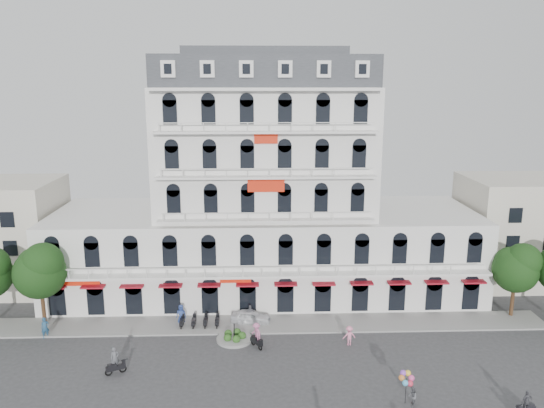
{
  "coord_description": "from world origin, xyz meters",
  "views": [
    {
      "loc": [
        -1.13,
        -37.45,
        22.44
      ],
      "look_at": [
        0.5,
        10.0,
        11.55
      ],
      "focal_mm": 35.0,
      "sensor_mm": 36.0,
      "label": 1
    }
  ],
  "objects_px": {
    "rider_center": "(256,334)",
    "balloon_vendor": "(410,388)",
    "rider_northeast": "(526,404)",
    "parked_car": "(251,316)",
    "rider_west": "(115,362)"
  },
  "relations": [
    {
      "from": "rider_center",
      "to": "balloon_vendor",
      "type": "height_order",
      "value": "balloon_vendor"
    },
    {
      "from": "parked_car",
      "to": "rider_west",
      "type": "xyz_separation_m",
      "value": [
        -10.59,
        -8.79,
        0.41
      ]
    },
    {
      "from": "parked_car",
      "to": "rider_west",
      "type": "bearing_deg",
      "value": 135.15
    },
    {
      "from": "rider_center",
      "to": "balloon_vendor",
      "type": "relative_size",
      "value": 0.94
    },
    {
      "from": "rider_west",
      "to": "balloon_vendor",
      "type": "distance_m",
      "value": 22.48
    },
    {
      "from": "parked_car",
      "to": "rider_west",
      "type": "distance_m",
      "value": 13.77
    },
    {
      "from": "parked_car",
      "to": "rider_northeast",
      "type": "relative_size",
      "value": 1.89
    },
    {
      "from": "rider_west",
      "to": "balloon_vendor",
      "type": "xyz_separation_m",
      "value": [
        21.95,
        -4.83,
        0.27
      ]
    },
    {
      "from": "rider_northeast",
      "to": "parked_car",
      "type": "bearing_deg",
      "value": -58.47
    },
    {
      "from": "rider_northeast",
      "to": "rider_center",
      "type": "xyz_separation_m",
      "value": [
        -18.43,
        10.42,
        0.27
      ]
    },
    {
      "from": "rider_west",
      "to": "parked_car",
      "type": "bearing_deg",
      "value": 14.67
    },
    {
      "from": "rider_northeast",
      "to": "rider_center",
      "type": "relative_size",
      "value": 0.87
    },
    {
      "from": "parked_car",
      "to": "rider_center",
      "type": "distance_m",
      "value": 4.96
    },
    {
      "from": "rider_northeast",
      "to": "balloon_vendor",
      "type": "xyz_separation_m",
      "value": [
        -7.61,
        1.69,
        0.36
      ]
    },
    {
      "from": "rider_northeast",
      "to": "balloon_vendor",
      "type": "distance_m",
      "value": 7.8
    }
  ]
}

